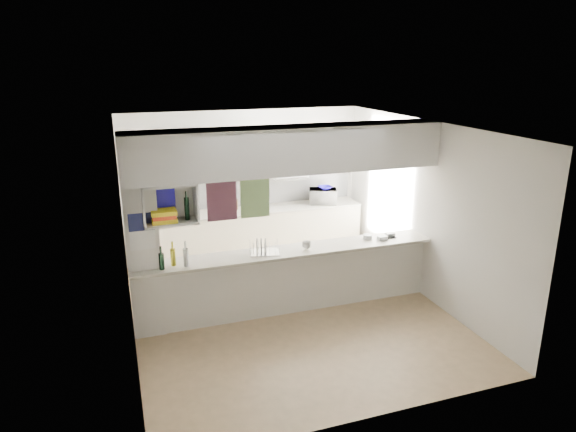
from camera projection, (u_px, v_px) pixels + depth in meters
name	position (u px, v px, depth m)	size (l,w,h in m)	color
floor	(289.00, 311.00, 7.26)	(4.80, 4.80, 0.00)	#907653
ceiling	(289.00, 126.00, 6.50)	(4.80, 4.80, 0.00)	white
wall_back	(244.00, 184.00, 9.05)	(4.20, 4.20, 0.00)	silver
wall_left	(125.00, 241.00, 6.23)	(4.80, 4.80, 0.00)	silver
wall_right	(423.00, 210.00, 7.53)	(4.80, 4.80, 0.00)	silver
servery_partition	(276.00, 199.00, 6.72)	(4.20, 0.50, 2.60)	silver
cubby_shelf	(168.00, 206.00, 6.22)	(0.65, 0.35, 0.50)	white
kitchen_run	(257.00, 213.00, 9.00)	(3.60, 0.63, 2.24)	beige
microwave	(323.00, 196.00, 9.23)	(0.48, 0.33, 0.27)	white
bowl	(325.00, 188.00, 9.16)	(0.24, 0.24, 0.06)	#140D8F
dish_rack	(264.00, 247.00, 6.87)	(0.44, 0.37, 0.21)	silver
cup	(307.00, 245.00, 7.01)	(0.13, 0.13, 0.10)	white
wine_bottles	(174.00, 258.00, 6.40)	(0.37, 0.15, 0.33)	black
plastic_tubs	(378.00, 237.00, 7.45)	(0.50, 0.21, 0.06)	silver
utensil_jar	(258.00, 204.00, 8.97)	(0.11, 0.11, 0.15)	black
knife_block	(235.00, 204.00, 8.86)	(0.09, 0.07, 0.19)	brown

